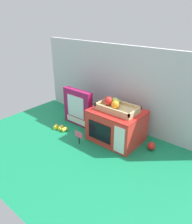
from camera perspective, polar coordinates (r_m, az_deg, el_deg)
The scene contains 8 objects.
ground_plane at distance 1.73m, azimuth 0.90°, elevation -5.80°, with size 1.70×1.70×0.00m, color #147A4C.
display_back_panel at distance 1.78m, azimuth 6.06°, elevation 6.78°, with size 1.61×0.03×0.67m, color #B7BABF.
toy_microwave at distance 1.61m, azimuth 5.49°, elevation -3.57°, with size 0.37×0.30×0.24m.
food_groups_crate at distance 1.56m, azimuth 5.31°, elevation 1.53°, with size 0.30×0.17×0.09m.
cookie_set_box at distance 1.82m, azimuth -4.90°, elevation 1.19°, with size 0.29×0.05×0.31m.
price_sign at distance 1.58m, azimuth -4.61°, elevation -6.42°, with size 0.07×0.01×0.10m.
loose_toy_banana at distance 1.81m, azimuth -9.58°, elevation -4.25°, with size 0.13×0.07×0.03m.
loose_toy_apple at distance 1.59m, azimuth 14.58°, elevation -8.79°, with size 0.06×0.06×0.06m, color red.
Camera 1 is at (0.93, -1.16, 0.89)m, focal length 34.19 mm.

